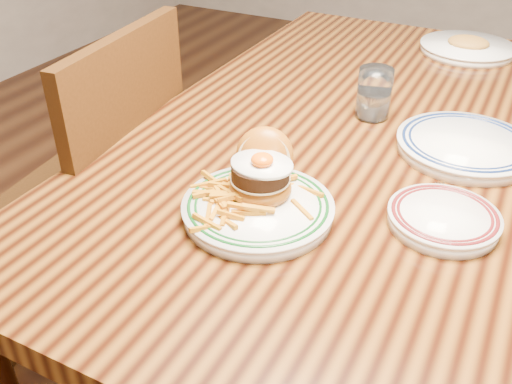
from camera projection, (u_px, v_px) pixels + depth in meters
The scene contains 8 objects.
floor at pixel (322, 352), 1.69m from camera, with size 6.00×6.00×0.00m, color black.
table at pixel (341, 159), 1.33m from camera, with size 0.85×1.60×0.75m.
chair_left at pixel (98, 202), 1.44m from camera, with size 0.49×0.49×0.96m.
main_plate at pixel (259, 194), 0.98m from camera, with size 0.26×0.28×0.13m.
side_plate at pixel (444, 218), 0.95m from camera, with size 0.19×0.19×0.03m.
rear_plate at pixel (466, 145), 1.17m from camera, with size 0.28×0.28×0.03m.
water_glass at pixel (374, 96), 1.29m from camera, with size 0.08×0.08×0.12m.
far_plate at pixel (467, 47), 1.67m from camera, with size 0.27×0.27×0.05m.
Camera 1 is at (0.35, -1.12, 1.33)m, focal length 40.00 mm.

